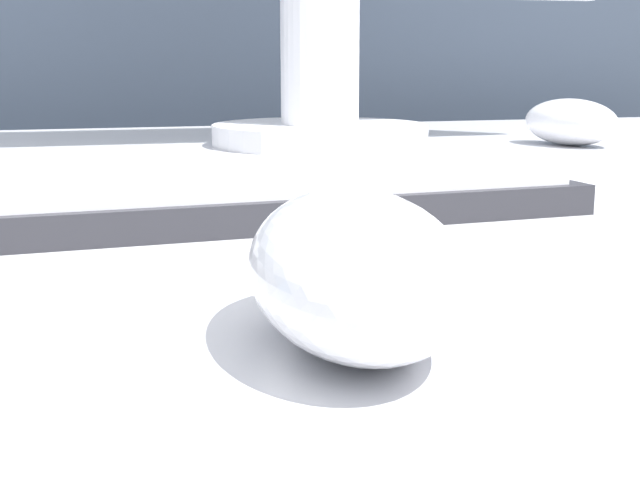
# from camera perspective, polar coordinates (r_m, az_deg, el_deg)

# --- Properties ---
(partition_panel) EXTENTS (5.00, 0.03, 1.15)m
(partition_panel) POSITION_cam_1_polar(r_m,az_deg,el_deg) (1.25, -11.86, 0.46)
(partition_panel) COLOR #333D4C
(partition_panel) RESTS_ON ground_plane
(computer_mouse_near) EXTENTS (0.07, 0.12, 0.05)m
(computer_mouse_near) POSITION_cam_1_polar(r_m,az_deg,el_deg) (0.26, 1.99, -1.93)
(computer_mouse_near) COLOR white
(computer_mouse_near) RESTS_ON desk
(keyboard) EXTENTS (0.40, 0.14, 0.02)m
(keyboard) POSITION_cam_1_polar(r_m,az_deg,el_deg) (0.47, -6.98, 2.76)
(keyboard) COLOR #28282D
(keyboard) RESTS_ON desk
(computer_mouse_far) EXTENTS (0.09, 0.12, 0.04)m
(computer_mouse_far) POSITION_cam_1_polar(r_m,az_deg,el_deg) (0.89, 15.73, 7.28)
(computer_mouse_far) COLOR white
(computer_mouse_far) RESTS_ON desk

